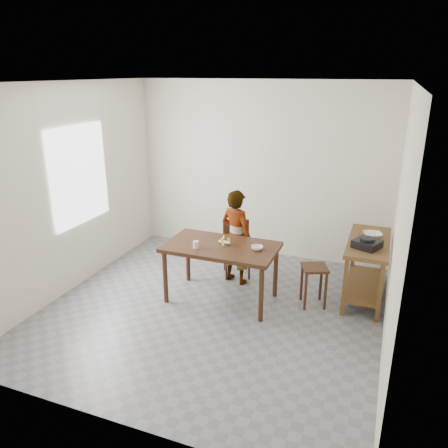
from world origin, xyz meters
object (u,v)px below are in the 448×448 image
at_px(child, 236,237).
at_px(dining_table, 221,272).
at_px(dining_chair, 237,250).
at_px(prep_counter, 366,270).
at_px(stool, 313,286).

bearing_deg(child, dining_table, 108.47).
relative_size(dining_table, dining_chair, 1.79).
bearing_deg(dining_table, dining_chair, 93.94).
bearing_deg(dining_table, child, 89.42).
distance_m(prep_counter, stool, 0.74).
relative_size(prep_counter, dining_chair, 1.53).
xyz_separation_m(child, dining_chair, (-0.06, 0.19, -0.27)).
distance_m(child, stool, 1.23).
bearing_deg(dining_chair, child, -98.44).
xyz_separation_m(dining_table, prep_counter, (1.72, 0.70, 0.03)).
relative_size(prep_counter, stool, 2.26).
xyz_separation_m(dining_table, child, (0.01, 0.55, 0.29)).
distance_m(prep_counter, child, 1.74).
xyz_separation_m(dining_table, dining_chair, (-0.05, 0.75, 0.02)).
xyz_separation_m(dining_table, stool, (1.14, 0.27, -0.11)).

